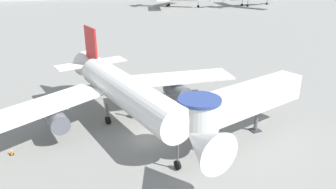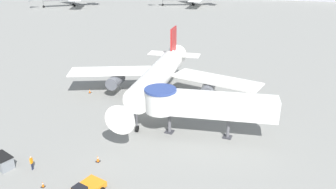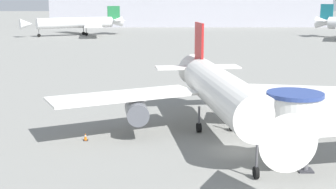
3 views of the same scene
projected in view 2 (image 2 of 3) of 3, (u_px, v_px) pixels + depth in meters
The scene contains 8 objects.
ground_plane at pixel (154, 112), 48.98m from camera, with size 800.00×800.00×0.00m, color gray.
main_airplane at pixel (158, 76), 51.18m from camera, with size 32.12×29.24×10.06m.
jet_bridge at pixel (200, 104), 40.98m from camera, with size 16.56×6.22×6.09m.
service_container_gray at pixel (2, 161), 35.70m from camera, with size 2.87×2.12×1.44m.
traffic_cone_port_wing at pixel (90, 91), 56.01m from camera, with size 0.43×0.43×0.71m.
traffic_cone_near_nose at pixel (98, 159), 36.83m from camera, with size 0.46×0.46×0.77m.
traffic_cone_apron_front at pixel (43, 185), 32.72m from camera, with size 0.36×0.36×0.61m.
ground_crew_marshaller at pixel (31, 162), 35.20m from camera, with size 0.24×0.35×1.67m.
Camera 2 is at (18.63, -40.27, 21.04)m, focal length 35.00 mm.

